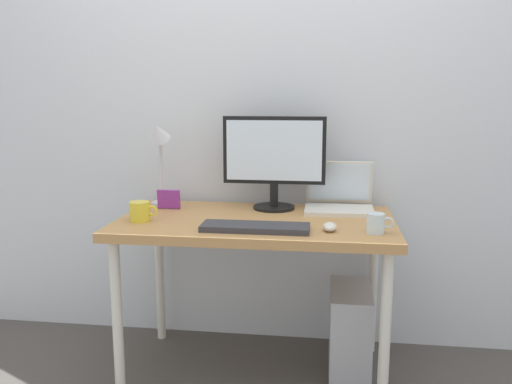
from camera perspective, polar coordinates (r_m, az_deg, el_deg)
ground_plane at (r=2.62m, az=-0.00°, el=-18.79°), size 6.00×6.00×0.00m
back_wall at (r=2.69m, az=1.17°, el=10.85°), size 4.40×0.04×2.60m
desk at (r=2.37m, az=-0.00°, el=-4.55°), size 1.22×0.69×0.74m
monitor at (r=2.51m, az=1.97°, el=3.77°), size 0.49×0.20×0.44m
laptop at (r=2.55m, az=8.95°, el=-0.65°), size 0.32×0.27×0.23m
desk_lamp at (r=2.62m, az=-10.48°, el=5.02°), size 0.11×0.16×0.43m
keyboard at (r=2.15m, az=-0.08°, el=-3.83°), size 0.44×0.14×0.02m
mouse at (r=2.16m, az=7.97°, el=-3.74°), size 0.06×0.09×0.03m
coffee_mug at (r=2.35m, az=-12.40°, el=-2.06°), size 0.12×0.09×0.09m
glass_cup at (r=2.15m, az=12.84°, el=-3.32°), size 0.11×0.07×0.08m
photo_frame at (r=2.57m, az=-9.40°, el=-0.76°), size 0.11×0.02×0.09m
computer_tower at (r=2.53m, az=10.07°, el=-14.76°), size 0.18×0.36×0.42m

